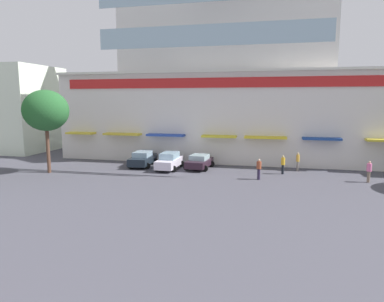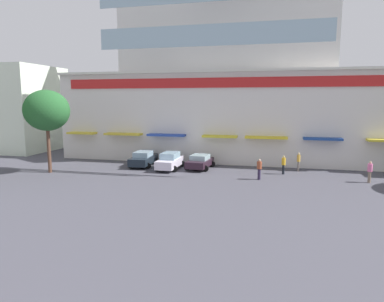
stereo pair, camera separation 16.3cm
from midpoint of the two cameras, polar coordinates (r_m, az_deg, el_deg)
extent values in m
plane|color=#484751|center=(19.24, -4.04, -11.47)|extent=(128.00, 128.00, 0.00)
cube|color=silver|center=(40.91, 5.46, 5.73)|extent=(35.50, 12.46, 9.28)
cube|color=silver|center=(42.10, 5.76, 18.17)|extent=(22.52, 11.21, 8.83)
cube|color=red|center=(34.69, 4.16, 11.26)|extent=(32.66, 0.12, 0.98)
cube|color=silver|center=(34.72, 4.17, 13.12)|extent=(35.50, 0.70, 0.24)
cube|color=gold|center=(39.56, -18.10, 2.84)|extent=(3.16, 1.10, 0.20)
cube|color=gold|center=(37.28, -11.62, 2.77)|extent=(4.04, 1.10, 0.20)
cube|color=#27449D|center=(35.56, -4.53, 2.65)|extent=(3.96, 1.10, 0.20)
cube|color=gold|center=(34.31, 4.38, 2.44)|extent=(3.47, 1.10, 0.20)
cube|color=gold|center=(33.93, 11.94, 2.22)|extent=(4.03, 1.10, 0.20)
cube|color=navy|center=(34.24, 20.61, 1.91)|extent=(3.45, 1.10, 0.20)
cube|color=#99B7C6|center=(30.23, 2.71, 18.68)|extent=(19.82, 0.08, 1.77)
cube|color=silver|center=(52.14, -29.15, 6.14)|extent=(13.71, 9.38, 10.84)
cylinder|color=brown|center=(33.65, -22.91, 0.17)|extent=(0.31, 0.31, 4.19)
ellipsoid|color=#265D2C|center=(33.37, -23.26, 6.21)|extent=(4.16, 3.61, 3.64)
cube|color=#1A232D|center=(34.74, -8.31, -1.45)|extent=(2.04, 4.51, 0.74)
cube|color=#8EACBE|center=(34.64, -8.33, -0.46)|extent=(1.65, 2.29, 0.47)
cylinder|color=black|center=(36.34, -8.97, -1.56)|extent=(0.61, 0.20, 0.60)
cylinder|color=black|center=(35.83, -6.29, -1.65)|extent=(0.61, 0.20, 0.60)
cylinder|color=black|center=(33.80, -10.43, -2.35)|extent=(0.61, 0.20, 0.60)
cylinder|color=black|center=(33.25, -7.56, -2.46)|extent=(0.61, 0.20, 0.60)
cube|color=silver|center=(32.94, -3.89, -1.90)|extent=(1.69, 4.41, 0.75)
cube|color=#8EB2C4|center=(32.83, -3.90, -0.75)|extent=(1.44, 2.21, 0.58)
cylinder|color=black|center=(34.52, -4.51, -2.01)|extent=(0.60, 0.17, 0.60)
cylinder|color=black|center=(34.06, -1.88, -2.14)|extent=(0.60, 0.17, 0.60)
cylinder|color=black|center=(32.00, -6.02, -2.87)|extent=(0.60, 0.17, 0.60)
cylinder|color=black|center=(31.49, -3.20, -3.02)|extent=(0.60, 0.17, 0.60)
cube|color=#2D1B28|center=(33.01, 1.09, -1.96)|extent=(2.14, 3.96, 0.64)
cube|color=#98B5BC|center=(32.91, 1.09, -1.02)|extent=(1.71, 2.04, 0.46)
cylinder|color=black|center=(34.43, 0.25, -2.01)|extent=(0.61, 0.22, 0.60)
cylinder|color=black|center=(33.93, 3.12, -2.18)|extent=(0.61, 0.22, 0.60)
cylinder|color=black|center=(32.24, -1.06, -2.74)|extent=(0.61, 0.22, 0.60)
cylinder|color=black|center=(31.70, 2.00, -2.93)|extent=(0.61, 0.22, 0.60)
cylinder|color=#2C233E|center=(29.11, 10.86, -3.79)|extent=(0.30, 0.30, 0.91)
cylinder|color=brown|center=(28.96, 10.90, -2.33)|extent=(0.48, 0.48, 0.60)
sphere|color=tan|center=(28.89, 10.92, -1.53)|extent=(0.22, 0.22, 0.22)
cylinder|color=#7E6B5B|center=(30.99, 27.12, -3.84)|extent=(0.24, 0.24, 0.91)
cylinder|color=pink|center=(30.85, 27.22, -2.44)|extent=(0.39, 0.39, 0.62)
sphere|color=tan|center=(30.78, 27.27, -1.69)|extent=(0.20, 0.20, 0.20)
cylinder|color=black|center=(31.71, 14.68, -2.98)|extent=(0.29, 0.29, 0.85)
cylinder|color=gold|center=(31.57, 14.73, -1.66)|extent=(0.46, 0.46, 0.63)
sphere|color=tan|center=(31.50, 14.76, -0.91)|extent=(0.21, 0.21, 0.21)
cylinder|color=slate|center=(33.41, 16.98, -2.45)|extent=(0.27, 0.27, 0.90)
cylinder|color=gold|center=(33.28, 17.04, -1.15)|extent=(0.43, 0.43, 0.63)
sphere|color=tan|center=(33.22, 17.07, -0.44)|extent=(0.21, 0.21, 0.21)
camera|label=1|loc=(0.08, -90.19, -0.03)|focal=32.13mm
camera|label=2|loc=(0.08, 89.81, 0.03)|focal=32.13mm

